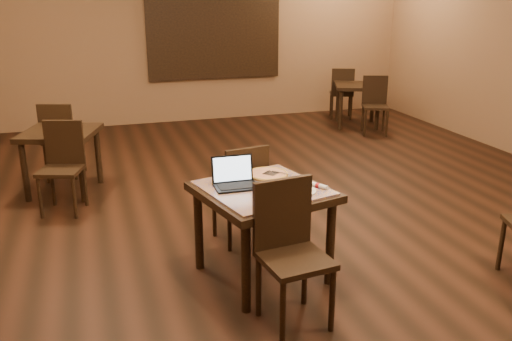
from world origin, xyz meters
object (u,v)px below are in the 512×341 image
object	(u,v)px
tiled_table	(263,199)
other_table_b	(61,141)
chair_main_near	(289,244)
other_table_a_chair_far	(342,90)
other_table_a	(358,91)
laptop	(234,178)
other_table_a_chair_near	(375,101)
other_table_b_chair_far	(60,136)
chair_main_far	(243,189)
pizza_pan	(268,175)
other_table_b_chair_near	(63,161)

from	to	relation	value
tiled_table	other_table_b	size ratio (longest dim) A/B	1.14
chair_main_near	other_table_a_chair_far	distance (m)	6.42
other_table_a	other_table_b	xyz separation A→B (m)	(-4.71, -1.92, 0.01)
laptop	other_table_a_chair_far	distance (m)	5.92
chair_main_near	other_table_b	xyz separation A→B (m)	(-1.55, 3.14, 0.04)
tiled_table	other_table_a_chair_near	size ratio (longest dim) A/B	1.22
other_table_a_chair_far	other_table_b_chair_far	bearing A→B (deg)	43.43
chair_main_near	chair_main_far	xyz separation A→B (m)	(0.02, 1.23, -0.04)
pizza_pan	other_table_a_chair_far	size ratio (longest dim) A/B	0.40
laptop	other_table_b_chair_far	world-z (taller)	laptop
chair_main_far	other_table_b_chair_near	xyz separation A→B (m)	(-1.55, 1.36, 0.00)
other_table_a_chair_far	other_table_b_chair_far	xyz separation A→B (m)	(-4.71, -1.91, 0.01)
chair_main_near	tiled_table	bearing A→B (deg)	81.86
laptop	pizza_pan	bearing A→B (deg)	24.57
chair_main_far	other_table_a_chair_near	world-z (taller)	chair_main_far
other_table_a_chair_near	other_table_a_chair_far	world-z (taller)	same
other_table_b_chair_near	other_table_a_chair_far	bearing A→B (deg)	51.12
chair_main_near	other_table_a	size ratio (longest dim) A/B	1.02
other_table_a	other_table_b_chair_far	world-z (taller)	other_table_b_chair_far
laptop	other_table_b_chair_far	size ratio (longest dim) A/B	0.36
tiled_table	other_table_b_chair_near	world-z (taller)	other_table_b_chair_near
other_table_a	chair_main_near	bearing A→B (deg)	-100.68
chair_main_far	other_table_b_chair_far	xyz separation A→B (m)	(-1.60, 2.46, 0.00)
laptop	other_table_a_chair_near	world-z (taller)	laptop
other_table_a_chair_near	chair_main_far	bearing A→B (deg)	-112.59
chair_main_near	other_table_b_chair_far	distance (m)	4.01
other_table_b	tiled_table	bearing A→B (deg)	-40.05
other_table_a	other_table_b_chair_near	world-z (taller)	other_table_b_chair_near
chair_main_far	other_table_b_chair_far	size ratio (longest dim) A/B	1.00
other_table_a	other_table_a_chair_near	distance (m)	0.54
chair_main_near	other_table_b_chair_near	xyz separation A→B (m)	(-1.52, 2.59, -0.04)
laptop	other_table_a_chair_far	size ratio (longest dim) A/B	0.36
other_table_a	other_table_a_chair_far	xyz separation A→B (m)	(-0.03, 0.54, -0.07)
pizza_pan	other_table_a_chair_near	bearing A→B (deg)	50.15
other_table_b	chair_main_near	bearing A→B (deg)	-45.49
laptop	other_table_b_chair_near	world-z (taller)	laptop
other_table_a	other_table_a_chair_near	xyz separation A→B (m)	(0.03, -0.54, -0.07)
other_table_a	other_table_a_chair_far	world-z (taller)	other_table_a_chair_far
other_table_a_chair_near	other_table_a_chair_far	distance (m)	1.08
other_table_b	other_table_b_chair_near	world-z (taller)	other_table_b_chair_near
pizza_pan	other_table_b_chair_near	distance (m)	2.41
tiled_table	other_table_a	size ratio (longest dim) A/B	1.14
pizza_pan	other_table_b_chair_near	xyz separation A→B (m)	(-1.65, 1.73, -0.24)
laptop	other_table_b_chair_near	size ratio (longest dim) A/B	0.36
chair_main_near	chair_main_far	distance (m)	1.23
tiled_table	chair_main_near	bearing A→B (deg)	-105.19
chair_main_far	other_table_b	xyz separation A→B (m)	(-1.57, 1.91, 0.08)
chair_main_far	laptop	bearing A→B (deg)	58.25
tiled_table	other_table_a_chair_near	world-z (taller)	other_table_a_chair_near
other_table_a_chair_near	chair_main_near	bearing A→B (deg)	-103.90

